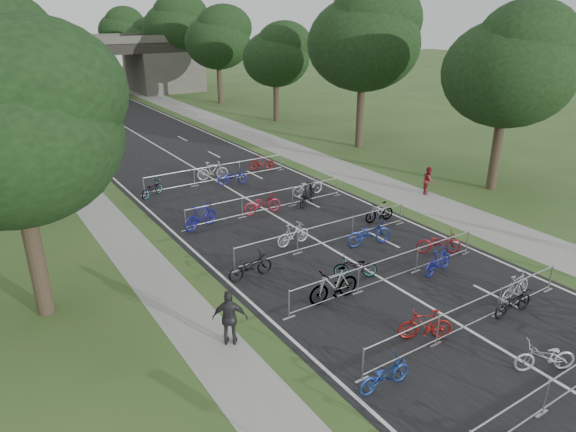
# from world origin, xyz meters

# --- Properties ---
(road) EXTENTS (11.00, 140.00, 0.01)m
(road) POSITION_xyz_m (0.00, 50.00, 0.01)
(road) COLOR black
(road) RESTS_ON ground
(sidewalk_right) EXTENTS (3.00, 140.00, 0.01)m
(sidewalk_right) POSITION_xyz_m (8.00, 50.00, 0.01)
(sidewalk_right) COLOR gray
(sidewalk_right) RESTS_ON ground
(sidewalk_left) EXTENTS (2.00, 140.00, 0.01)m
(sidewalk_left) POSITION_xyz_m (-7.50, 50.00, 0.01)
(sidewalk_left) COLOR gray
(sidewalk_left) RESTS_ON ground
(lane_markings) EXTENTS (0.12, 140.00, 0.00)m
(lane_markings) POSITION_xyz_m (0.00, 50.00, 0.00)
(lane_markings) COLOR silver
(lane_markings) RESTS_ON ground
(overpass_bridge) EXTENTS (31.00, 8.00, 7.05)m
(overpass_bridge) POSITION_xyz_m (0.00, 65.00, 3.53)
(overpass_bridge) COLOR #4A4842
(overpass_bridge) RESTS_ON ground
(tree_left_0) EXTENTS (6.72, 6.72, 10.25)m
(tree_left_0) POSITION_xyz_m (-11.39, 15.93, 6.49)
(tree_left_0) COLOR #33261C
(tree_left_0) RESTS_ON ground
(tree_right_0) EXTENTS (7.17, 7.17, 10.93)m
(tree_right_0) POSITION_xyz_m (13.11, 15.93, 6.92)
(tree_right_0) COLOR #33261C
(tree_right_0) RESTS_ON ground
(tree_right_1) EXTENTS (8.18, 8.18, 12.47)m
(tree_right_1) POSITION_xyz_m (13.11, 27.93, 7.90)
(tree_right_1) COLOR #33261C
(tree_right_1) RESTS_ON ground
(tree_right_2) EXTENTS (6.16, 6.16, 9.39)m
(tree_right_2) POSITION_xyz_m (13.11, 39.93, 5.95)
(tree_right_2) COLOR #33261C
(tree_right_2) RESTS_ON ground
(tree_right_3) EXTENTS (7.17, 7.17, 10.93)m
(tree_right_3) POSITION_xyz_m (13.11, 51.93, 6.92)
(tree_right_3) COLOR #33261C
(tree_right_3) RESTS_ON ground
(tree_right_4) EXTENTS (8.18, 8.18, 12.47)m
(tree_right_4) POSITION_xyz_m (13.11, 63.93, 7.90)
(tree_right_4) COLOR #33261C
(tree_right_4) RESTS_ON ground
(tree_right_5) EXTENTS (6.16, 6.16, 9.39)m
(tree_right_5) POSITION_xyz_m (13.11, 75.93, 5.95)
(tree_right_5) COLOR #33261C
(tree_right_5) RESTS_ON ground
(tree_right_6) EXTENTS (7.17, 7.17, 10.93)m
(tree_right_6) POSITION_xyz_m (13.11, 87.93, 6.92)
(tree_right_6) COLOR #33261C
(tree_right_6) RESTS_ON ground
(barrier_row_2) EXTENTS (9.70, 0.08, 1.10)m
(barrier_row_2) POSITION_xyz_m (0.00, 7.20, 0.55)
(barrier_row_2) COLOR #ADB0B5
(barrier_row_2) RESTS_ON ground
(barrier_row_3) EXTENTS (9.70, 0.08, 1.10)m
(barrier_row_3) POSITION_xyz_m (0.00, 11.00, 0.55)
(barrier_row_3) COLOR #ADB0B5
(barrier_row_3) RESTS_ON ground
(barrier_row_4) EXTENTS (9.70, 0.08, 1.10)m
(barrier_row_4) POSITION_xyz_m (0.00, 15.00, 0.55)
(barrier_row_4) COLOR #ADB0B5
(barrier_row_4) RESTS_ON ground
(barrier_row_5) EXTENTS (9.70, 0.08, 1.10)m
(barrier_row_5) POSITION_xyz_m (0.00, 20.00, 0.55)
(barrier_row_5) COLOR #ADB0B5
(barrier_row_5) RESTS_ON ground
(barrier_row_6) EXTENTS (9.70, 0.08, 1.10)m
(barrier_row_6) POSITION_xyz_m (0.00, 26.00, 0.55)
(barrier_row_6) COLOR #ADB0B5
(barrier_row_6) RESTS_ON ground
(bike_5) EXTENTS (1.91, 1.44, 0.96)m
(bike_5) POSITION_xyz_m (0.13, 4.61, 0.48)
(bike_5) COLOR silver
(bike_5) RESTS_ON ground
(bike_8) EXTENTS (1.75, 0.68, 0.91)m
(bike_8) POSITION_xyz_m (-4.30, 6.62, 0.45)
(bike_8) COLOR navy
(bike_8) RESTS_ON ground
(bike_9) EXTENTS (1.78, 1.31, 1.06)m
(bike_9) POSITION_xyz_m (-1.62, 7.63, 0.53)
(bike_9) COLOR maroon
(bike_9) RESTS_ON ground
(bike_10) EXTENTS (1.83, 0.71, 0.94)m
(bike_10) POSITION_xyz_m (2.02, 6.98, 0.47)
(bike_10) COLOR black
(bike_10) RESTS_ON ground
(bike_11) EXTENTS (1.94, 0.73, 1.14)m
(bike_11) POSITION_xyz_m (2.80, 7.44, 0.57)
(bike_11) COLOR gray
(bike_11) RESTS_ON ground
(bike_12) EXTENTS (2.12, 0.68, 1.26)m
(bike_12) POSITION_xyz_m (-2.61, 11.10, 0.63)
(bike_12) COLOR #ADB0B5
(bike_12) RESTS_ON ground
(bike_13) EXTENTS (1.79, 1.39, 0.91)m
(bike_13) POSITION_xyz_m (-0.80, 12.01, 0.45)
(bike_13) COLOR #ADB0B5
(bike_13) RESTS_ON ground
(bike_14) EXTENTS (1.85, 0.79, 1.08)m
(bike_14) POSITION_xyz_m (2.17, 10.45, 0.54)
(bike_14) COLOR navy
(bike_14) RESTS_ON ground
(bike_15) EXTENTS (1.99, 1.61, 1.02)m
(bike_15) POSITION_xyz_m (3.62, 11.70, 0.51)
(bike_15) COLOR maroon
(bike_15) RESTS_ON ground
(bike_16) EXTENTS (1.91, 0.67, 1.00)m
(bike_16) POSITION_xyz_m (-4.30, 14.23, 0.50)
(bike_16) COLOR black
(bike_16) RESTS_ON ground
(bike_17) EXTENTS (1.76, 0.59, 1.04)m
(bike_17) POSITION_xyz_m (-1.19, 15.85, 0.52)
(bike_17) COLOR #AFAFB7
(bike_17) RESTS_ON ground
(bike_18) EXTENTS (2.27, 1.16, 1.14)m
(bike_18) POSITION_xyz_m (1.68, 14.03, 0.57)
(bike_18) COLOR navy
(bike_18) RESTS_ON ground
(bike_19) EXTENTS (1.71, 0.64, 1.01)m
(bike_19) POSITION_xyz_m (3.93, 15.79, 0.50)
(bike_19) COLOR #ADB0B5
(bike_19) RESTS_ON ground
(bike_20) EXTENTS (2.11, 1.17, 1.22)m
(bike_20) POSITION_xyz_m (-3.86, 19.89, 0.61)
(bike_20) COLOR navy
(bike_20) RESTS_ON ground
(bike_21) EXTENTS (2.13, 0.94, 1.09)m
(bike_21) POSITION_xyz_m (-0.38, 19.97, 0.54)
(bike_21) COLOR maroon
(bike_21) RESTS_ON ground
(bike_22) EXTENTS (2.01, 1.55, 1.21)m
(bike_22) POSITION_xyz_m (2.28, 19.67, 0.60)
(bike_22) COLOR black
(bike_22) RESTS_ON ground
(bike_23) EXTENTS (2.00, 0.71, 1.05)m
(bike_23) POSITION_xyz_m (3.20, 20.97, 0.52)
(bike_23) COLOR #ABADB3
(bike_23) RESTS_ON ground
(bike_24) EXTENTS (1.79, 1.41, 0.91)m
(bike_24) POSITION_xyz_m (-4.30, 25.57, 0.45)
(bike_24) COLOR #ADB0B5
(bike_24) RESTS_ON ground
(bike_25) EXTENTS (2.03, 0.97, 1.18)m
(bike_25) POSITION_xyz_m (-0.08, 26.51, 0.59)
(bike_25) COLOR #A5A5AD
(bike_25) RESTS_ON ground
(bike_26) EXTENTS (1.93, 1.05, 0.96)m
(bike_26) POSITION_xyz_m (0.55, 25.08, 0.48)
(bike_26) COLOR #1A1B92
(bike_26) RESTS_ON ground
(bike_27) EXTENTS (1.72, 1.26, 1.02)m
(bike_27) POSITION_xyz_m (3.55, 26.61, 0.51)
(bike_27) COLOR maroon
(bike_27) RESTS_ON ground
(pedestrian_b) EXTENTS (0.97, 0.94, 1.58)m
(pedestrian_b) POSITION_xyz_m (9.19, 17.43, 0.79)
(pedestrian_b) COLOR maroon
(pedestrian_b) RESTS_ON ground
(pedestrian_c) EXTENTS (1.17, 0.98, 1.88)m
(pedestrian_c) POSITION_xyz_m (-6.93, 10.81, 0.94)
(pedestrian_c) COLOR #292A2C
(pedestrian_c) RESTS_ON ground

